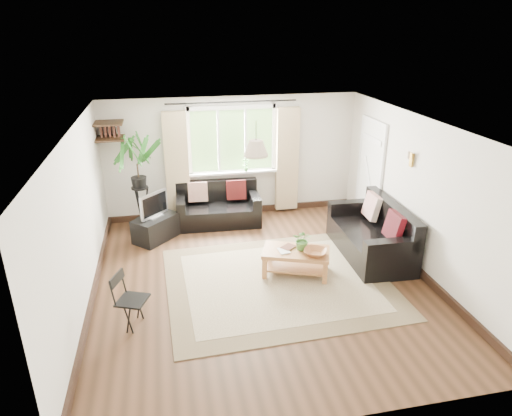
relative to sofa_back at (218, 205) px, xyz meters
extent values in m
plane|color=#311E10|center=(0.37, -2.29, -0.38)|extent=(5.50, 5.50, 0.00)
plane|color=white|center=(0.37, -2.29, 2.02)|extent=(5.50, 5.50, 0.00)
cube|color=silver|center=(0.37, 0.46, 0.82)|extent=(5.00, 0.02, 2.40)
cube|color=silver|center=(0.37, -5.04, 0.82)|extent=(5.00, 0.02, 2.40)
cube|color=silver|center=(-2.13, -2.29, 0.82)|extent=(0.02, 5.50, 2.40)
cube|color=silver|center=(2.87, -2.29, 0.82)|extent=(0.02, 5.50, 2.40)
cube|color=beige|center=(0.61, -2.38, -0.37)|extent=(3.42, 2.96, 0.02)
cube|color=silver|center=(2.84, -0.59, 0.62)|extent=(0.06, 0.96, 2.06)
imported|color=#3F712D|center=(1.04, -2.19, 0.21)|extent=(0.39, 0.37, 0.33)
imported|color=#A06037|center=(1.18, -2.39, 0.08)|extent=(0.47, 0.47, 0.09)
imported|color=white|center=(0.66, -2.19, 0.05)|extent=(0.17, 0.23, 0.02)
imported|color=#4F2B1F|center=(0.79, -2.02, 0.05)|extent=(0.28, 0.27, 0.02)
cube|color=black|center=(-1.20, -0.48, -0.16)|extent=(0.90, 0.91, 0.44)
imported|color=#2D6023|center=(0.62, 0.34, 0.69)|extent=(0.14, 0.10, 0.27)
camera|label=1|loc=(-0.94, -8.23, 3.32)|focal=32.00mm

